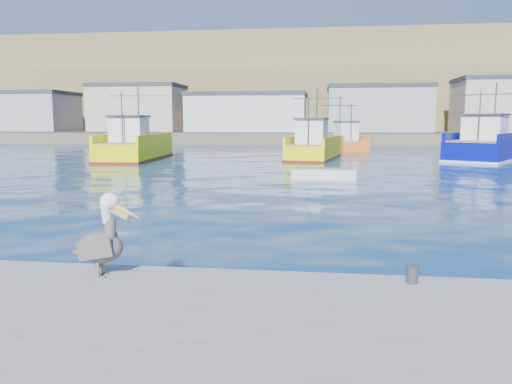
% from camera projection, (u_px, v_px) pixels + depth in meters
% --- Properties ---
extents(ground, '(260.00, 260.00, 0.00)m').
position_uv_depth(ground, '(259.00, 253.00, 12.17)').
color(ground, navy).
rests_on(ground, ground).
extents(dock_bollards, '(36.20, 0.20, 0.30)m').
position_uv_depth(dock_bollards, '(270.00, 269.00, 8.66)').
color(dock_bollards, '#4C4C4C').
rests_on(dock_bollards, dock).
extents(far_shore, '(200.00, 81.00, 24.00)m').
position_uv_depth(far_shore, '(315.00, 97.00, 118.17)').
color(far_shore, brown).
rests_on(far_shore, ground).
extents(trawler_yellow_a, '(5.25, 11.71, 6.54)m').
position_uv_depth(trawler_yellow_a, '(135.00, 147.00, 42.80)').
color(trawler_yellow_a, '#FCF800').
rests_on(trawler_yellow_a, ground).
extents(trawler_yellow_b, '(4.98, 10.25, 6.33)m').
position_uv_depth(trawler_yellow_b, '(314.00, 148.00, 43.27)').
color(trawler_yellow_b, '#FCF800').
rests_on(trawler_yellow_b, ground).
extents(trawler_blue, '(10.19, 13.00, 6.67)m').
position_uv_depth(trawler_blue, '(488.00, 146.00, 42.94)').
color(trawler_blue, '#02097D').
rests_on(trawler_blue, ground).
extents(boat_orange, '(5.53, 8.53, 6.04)m').
position_uv_depth(boat_orange, '(343.00, 142.00, 55.70)').
color(boat_orange, orange).
rests_on(boat_orange, ground).
extents(skiff_mid, '(3.57, 1.36, 0.77)m').
position_uv_depth(skiff_mid, '(324.00, 175.00, 27.79)').
color(skiff_mid, silver).
rests_on(skiff_mid, ground).
extents(pelican, '(1.20, 0.59, 1.48)m').
position_uv_depth(pelican, '(102.00, 241.00, 8.70)').
color(pelican, '#595451').
rests_on(pelican, dock).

